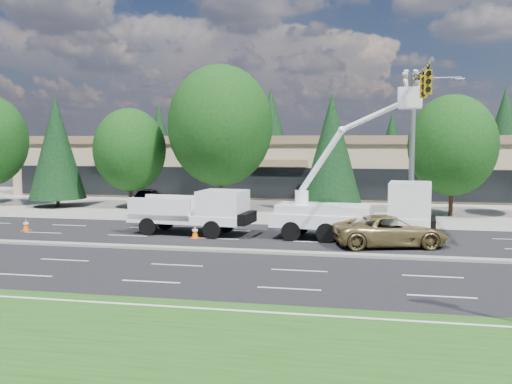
% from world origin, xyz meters
% --- Properties ---
extents(ground, '(140.00, 140.00, 0.00)m').
position_xyz_m(ground, '(0.00, 0.00, 0.00)').
color(ground, black).
rests_on(ground, ground).
extents(concrete_apron, '(140.00, 22.00, 0.01)m').
position_xyz_m(concrete_apron, '(0.00, 20.00, 0.01)').
color(concrete_apron, gray).
rests_on(concrete_apron, ground).
extents(grass_verge, '(140.00, 10.00, 0.01)m').
position_xyz_m(grass_verge, '(0.00, -13.00, 0.01)').
color(grass_verge, '#1C4814').
rests_on(grass_verge, ground).
extents(road_median, '(120.00, 0.55, 0.12)m').
position_xyz_m(road_median, '(0.00, 0.00, 0.06)').
color(road_median, gray).
rests_on(road_median, ground).
extents(strip_mall, '(50.40, 15.40, 5.50)m').
position_xyz_m(strip_mall, '(0.00, 29.97, 2.83)').
color(strip_mall, tan).
rests_on(strip_mall, ground).
extents(tree_front_b, '(4.29, 4.29, 8.46)m').
position_xyz_m(tree_front_b, '(-16.00, 15.00, 4.54)').
color(tree_front_b, '#332114').
rests_on(tree_front_b, ground).
extents(tree_front_c, '(5.40, 5.40, 7.49)m').
position_xyz_m(tree_front_c, '(-10.00, 15.00, 4.39)').
color(tree_front_c, '#332114').
rests_on(tree_front_c, ground).
extents(tree_front_d, '(7.59, 7.59, 10.53)m').
position_xyz_m(tree_front_d, '(-3.00, 15.00, 6.16)').
color(tree_front_d, '#332114').
rests_on(tree_front_d, ground).
extents(tree_front_e, '(4.25, 4.25, 8.38)m').
position_xyz_m(tree_front_e, '(5.00, 15.00, 4.50)').
color(tree_front_e, '#332114').
rests_on(tree_front_e, ground).
extents(tree_front_f, '(5.87, 5.87, 8.14)m').
position_xyz_m(tree_front_f, '(13.00, 15.00, 4.76)').
color(tree_front_f, '#332114').
rests_on(tree_front_f, ground).
extents(tree_back_a, '(4.86, 4.86, 9.58)m').
position_xyz_m(tree_back_a, '(-18.00, 42.00, 5.14)').
color(tree_back_a, '#332114').
rests_on(tree_back_a, ground).
extents(tree_back_b, '(5.77, 5.77, 11.36)m').
position_xyz_m(tree_back_b, '(-4.00, 42.00, 6.10)').
color(tree_back_b, '#332114').
rests_on(tree_back_b, ground).
extents(tree_back_c, '(4.20, 4.20, 8.27)m').
position_xyz_m(tree_back_c, '(10.00, 42.00, 4.44)').
color(tree_back_c, '#332114').
rests_on(tree_back_c, ground).
extents(tree_back_d, '(5.54, 5.54, 10.91)m').
position_xyz_m(tree_back_d, '(22.00, 42.00, 5.86)').
color(tree_back_d, '#332114').
rests_on(tree_back_d, ground).
extents(signal_mast, '(2.76, 10.16, 9.00)m').
position_xyz_m(signal_mast, '(10.03, 7.04, 6.06)').
color(signal_mast, gray).
rests_on(signal_mast, ground).
extents(utility_pickup, '(6.51, 2.97, 2.42)m').
position_xyz_m(utility_pickup, '(-1.53, 4.40, 1.00)').
color(utility_pickup, white).
rests_on(utility_pickup, ground).
extents(bucket_truck, '(8.41, 3.18, 8.49)m').
position_xyz_m(bucket_truck, '(7.48, 4.12, 1.85)').
color(bucket_truck, white).
rests_on(bucket_truck, ground).
extents(traffic_cone_a, '(0.40, 0.40, 0.70)m').
position_xyz_m(traffic_cone_a, '(-11.33, 3.68, 0.34)').
color(traffic_cone_a, '#F36007').
rests_on(traffic_cone_a, ground).
extents(traffic_cone_b, '(0.40, 0.40, 0.70)m').
position_xyz_m(traffic_cone_b, '(-1.23, 3.16, 0.34)').
color(traffic_cone_b, '#F36007').
rests_on(traffic_cone_b, ground).
extents(traffic_cone_c, '(0.40, 0.40, 0.70)m').
position_xyz_m(traffic_cone_c, '(-0.86, 4.23, 0.34)').
color(traffic_cone_c, '#F36007').
rests_on(traffic_cone_c, ground).
extents(minivan, '(5.86, 3.78, 1.50)m').
position_xyz_m(minivan, '(8.64, 2.80, 0.75)').
color(minivan, olive).
rests_on(minivan, ground).
extents(parked_car_west, '(1.98, 4.26, 1.41)m').
position_xyz_m(parked_car_west, '(-9.30, 16.22, 0.71)').
color(parked_car_west, black).
rests_on(parked_car_west, ground).
extents(parked_car_east, '(2.96, 4.90, 1.53)m').
position_xyz_m(parked_car_east, '(2.91, 20.78, 0.76)').
color(parked_car_east, black).
rests_on(parked_car_east, ground).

